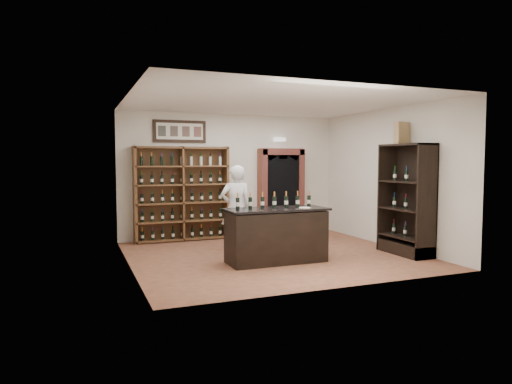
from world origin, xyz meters
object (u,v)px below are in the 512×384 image
at_px(wine_shelf, 182,194).
at_px(side_cabinet, 407,217).
at_px(wine_crate, 402,133).
at_px(counter_bottle_0, 238,203).
at_px(tasting_counter, 276,236).
at_px(shopkeeper, 236,208).

bearing_deg(wine_shelf, side_cabinet, -40.21).
bearing_deg(wine_crate, counter_bottle_0, 168.74).
bearing_deg(wine_shelf, tasting_counter, -69.44).
relative_size(wine_shelf, wine_crate, 4.96).
relative_size(counter_bottle_0, wine_crate, 0.68).
relative_size(side_cabinet, shopkeeper, 1.24).
bearing_deg(shopkeeper, wine_crate, 160.35).
distance_m(wine_shelf, tasting_counter, 3.19).
bearing_deg(counter_bottle_0, wine_crate, -2.75).
bearing_deg(tasting_counter, wine_crate, -1.65).
relative_size(wine_shelf, tasting_counter, 1.17).
xyz_separation_m(side_cabinet, shopkeeper, (-3.07, 1.58, 0.13)).
xyz_separation_m(wine_shelf, tasting_counter, (1.10, -2.93, -0.61)).
bearing_deg(wine_crate, wine_shelf, 133.29).
bearing_deg(counter_bottle_0, shopkeeper, 72.31).
relative_size(wine_shelf, shopkeeper, 1.24).
xyz_separation_m(counter_bottle_0, wine_crate, (3.45, -0.17, 1.31)).
xyz_separation_m(wine_shelf, wine_crate, (3.83, -3.01, 1.32)).
height_order(counter_bottle_0, shopkeeper, shopkeeper).
xyz_separation_m(shopkeeper, wine_crate, (3.07, -1.36, 1.54)).
bearing_deg(side_cabinet, shopkeeper, 152.78).
height_order(tasting_counter, counter_bottle_0, counter_bottle_0).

